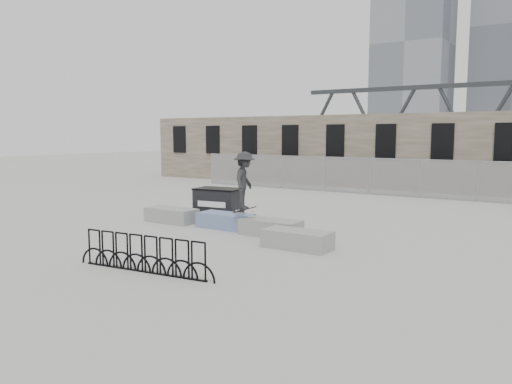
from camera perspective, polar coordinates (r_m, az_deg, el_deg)
ground at (r=17.12m, az=-1.85°, el=-4.53°), size 120.00×120.00×0.00m
stone_wall at (r=31.53m, az=15.30°, el=4.49°), size 36.00×2.58×4.50m
chainlink_fence at (r=28.07m, az=12.89°, el=1.83°), size 22.06×0.06×2.02m
planter_far_left at (r=19.10m, az=-9.64°, el=-2.56°), size 2.00×0.90×0.53m
planter_center_left at (r=17.68m, az=-3.51°, el=-3.22°), size 2.00×0.90×0.53m
planter_center_right at (r=16.35m, az=1.70°, el=-4.03°), size 2.00×0.90×0.53m
planter_offset at (r=14.60m, az=4.75°, el=-5.34°), size 2.00×0.90×0.53m
dumpster at (r=19.77m, az=-4.30°, el=-1.26°), size 1.93×1.31×1.19m
bike_rack at (r=12.36m, az=-12.73°, el=-6.99°), size 4.02×0.48×0.90m
skateboarder at (r=16.43m, az=-1.32°, el=1.33°), size 1.06×1.38×2.05m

